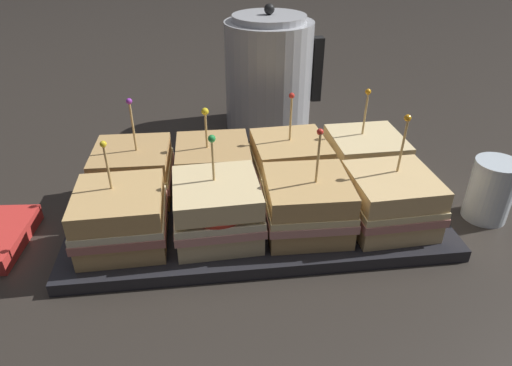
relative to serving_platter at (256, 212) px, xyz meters
name	(u,v)px	position (x,y,z in m)	size (l,w,h in m)	color
ground_plane	(256,217)	(0.00, 0.00, -0.01)	(6.00, 6.00, 0.00)	#2D2823
serving_platter	(256,212)	(0.00, 0.00, 0.00)	(0.53, 0.27, 0.02)	#232328
sandwich_front_far_left	(121,218)	(-0.18, -0.06, 0.05)	(0.12, 0.12, 0.14)	tan
sandwich_front_center_left	(217,210)	(-0.06, -0.06, 0.05)	(0.12, 0.12, 0.14)	beige
sandwich_front_center_right	(307,205)	(0.06, -0.06, 0.05)	(0.12, 0.12, 0.15)	tan
sandwich_front_far_right	(390,200)	(0.18, -0.06, 0.05)	(0.12, 0.12, 0.16)	#DBB77A
sandwich_back_far_left	(134,172)	(-0.18, 0.06, 0.05)	(0.12, 0.12, 0.16)	tan
sandwich_back_center_left	(214,168)	(-0.06, 0.06, 0.05)	(0.12, 0.12, 0.14)	tan
sandwich_back_center_right	(290,163)	(0.06, 0.06, 0.05)	(0.12, 0.12, 0.15)	tan
sandwich_back_far_right	(365,158)	(0.18, 0.06, 0.05)	(0.12, 0.12, 0.15)	beige
kettle_steel	(269,74)	(0.07, 0.34, 0.10)	(0.20, 0.17, 0.25)	#B7BABF
drinking_glass	(491,190)	(0.34, -0.04, 0.04)	(0.06, 0.06, 0.09)	silver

